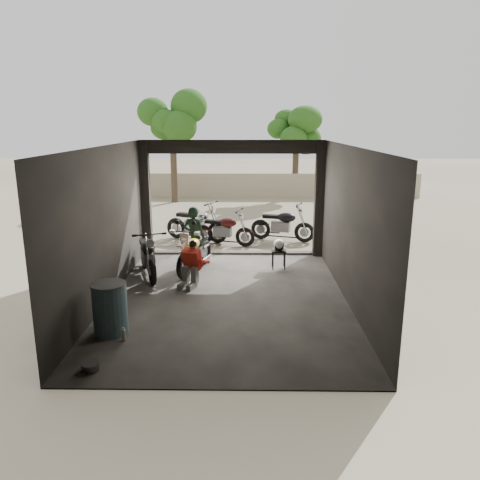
{
  "coord_description": "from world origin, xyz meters",
  "views": [
    {
      "loc": [
        0.4,
        -9.33,
        3.65
      ],
      "look_at": [
        0.25,
        0.6,
        1.15
      ],
      "focal_mm": 35.0,
      "sensor_mm": 36.0,
      "label": 1
    }
  ],
  "objects_px": {
    "outside_bike_a": "(196,221)",
    "sign_post": "(350,206)",
    "left_bike": "(147,253)",
    "mechanic": "(190,266)",
    "rider": "(194,237)",
    "oil_drum": "(110,309)",
    "stool": "(279,253)",
    "outside_bike_c": "(282,222)",
    "helmet": "(279,244)",
    "main_bike": "(194,249)",
    "outside_bike_b": "(224,227)"
  },
  "relations": [
    {
      "from": "sign_post",
      "to": "outside_bike_a",
      "type": "bearing_deg",
      "value": 130.88
    },
    {
      "from": "main_bike",
      "to": "outside_bike_a",
      "type": "distance_m",
      "value": 3.14
    },
    {
      "from": "left_bike",
      "to": "rider",
      "type": "distance_m",
      "value": 1.31
    },
    {
      "from": "main_bike",
      "to": "outside_bike_a",
      "type": "bearing_deg",
      "value": 112.95
    },
    {
      "from": "rider",
      "to": "stool",
      "type": "relative_size",
      "value": 3.21
    },
    {
      "from": "rider",
      "to": "sign_post",
      "type": "height_order",
      "value": "sign_post"
    },
    {
      "from": "rider",
      "to": "oil_drum",
      "type": "bearing_deg",
      "value": 94.22
    },
    {
      "from": "stool",
      "to": "sign_post",
      "type": "height_order",
      "value": "sign_post"
    },
    {
      "from": "mechanic",
      "to": "main_bike",
      "type": "bearing_deg",
      "value": 111.48
    },
    {
      "from": "main_bike",
      "to": "mechanic",
      "type": "xyz_separation_m",
      "value": [
        0.03,
        -1.18,
        -0.07
      ]
    },
    {
      "from": "outside_bike_c",
      "to": "sign_post",
      "type": "bearing_deg",
      "value": -129.92
    },
    {
      "from": "mechanic",
      "to": "rider",
      "type": "bearing_deg",
      "value": 112.59
    },
    {
      "from": "outside_bike_a",
      "to": "stool",
      "type": "xyz_separation_m",
      "value": [
        2.42,
        -2.91,
        -0.21
      ]
    },
    {
      "from": "outside_bike_a",
      "to": "sign_post",
      "type": "relative_size",
      "value": 0.82
    },
    {
      "from": "outside_bike_c",
      "to": "oil_drum",
      "type": "relative_size",
      "value": 1.92
    },
    {
      "from": "helmet",
      "to": "left_bike",
      "type": "bearing_deg",
      "value": -179.1
    },
    {
      "from": "outside_bike_b",
      "to": "helmet",
      "type": "relative_size",
      "value": 5.55
    },
    {
      "from": "rider",
      "to": "stool",
      "type": "xyz_separation_m",
      "value": [
        2.16,
        -0.12,
        -0.38
      ]
    },
    {
      "from": "left_bike",
      "to": "outside_bike_b",
      "type": "xyz_separation_m",
      "value": [
        1.71,
        2.99,
        -0.03
      ]
    },
    {
      "from": "helmet",
      "to": "sign_post",
      "type": "bearing_deg",
      "value": 3.56
    },
    {
      "from": "outside_bike_a",
      "to": "stool",
      "type": "relative_size",
      "value": 3.75
    },
    {
      "from": "outside_bike_b",
      "to": "outside_bike_c",
      "type": "bearing_deg",
      "value": -57.49
    },
    {
      "from": "outside_bike_b",
      "to": "stool",
      "type": "bearing_deg",
      "value": -132.78
    },
    {
      "from": "rider",
      "to": "sign_post",
      "type": "relative_size",
      "value": 0.7
    },
    {
      "from": "rider",
      "to": "stool",
      "type": "distance_m",
      "value": 2.2
    },
    {
      "from": "left_bike",
      "to": "sign_post",
      "type": "height_order",
      "value": "sign_post"
    },
    {
      "from": "left_bike",
      "to": "mechanic",
      "type": "relative_size",
      "value": 1.72
    },
    {
      "from": "main_bike",
      "to": "rider",
      "type": "distance_m",
      "value": 0.4
    },
    {
      "from": "outside_bike_a",
      "to": "oil_drum",
      "type": "bearing_deg",
      "value": -163.17
    },
    {
      "from": "mechanic",
      "to": "stool",
      "type": "height_order",
      "value": "mechanic"
    },
    {
      "from": "stool",
      "to": "sign_post",
      "type": "xyz_separation_m",
      "value": [
        1.86,
        0.53,
        1.11
      ]
    },
    {
      "from": "stool",
      "to": "outside_bike_c",
      "type": "bearing_deg",
      "value": 84.07
    },
    {
      "from": "rider",
      "to": "mechanic",
      "type": "distance_m",
      "value": 1.54
    },
    {
      "from": "main_bike",
      "to": "oil_drum",
      "type": "relative_size",
      "value": 1.88
    },
    {
      "from": "main_bike",
      "to": "left_bike",
      "type": "bearing_deg",
      "value": -141.31
    },
    {
      "from": "main_bike",
      "to": "sign_post",
      "type": "bearing_deg",
      "value": 28.2
    },
    {
      "from": "stool",
      "to": "oil_drum",
      "type": "xyz_separation_m",
      "value": [
        -3.22,
        -3.85,
        0.04
      ]
    },
    {
      "from": "mechanic",
      "to": "oil_drum",
      "type": "distance_m",
      "value": 2.7
    },
    {
      "from": "outside_bike_b",
      "to": "oil_drum",
      "type": "xyz_separation_m",
      "value": [
        -1.71,
        -6.21,
        -0.1
      ]
    },
    {
      "from": "mechanic",
      "to": "helmet",
      "type": "bearing_deg",
      "value": 54.46
    },
    {
      "from": "outside_bike_b",
      "to": "main_bike",
      "type": "bearing_deg",
      "value": -178.87
    },
    {
      "from": "rider",
      "to": "sign_post",
      "type": "bearing_deg",
      "value": -155.09
    },
    {
      "from": "outside_bike_b",
      "to": "stool",
      "type": "height_order",
      "value": "outside_bike_b"
    },
    {
      "from": "sign_post",
      "to": "main_bike",
      "type": "bearing_deg",
      "value": 170.62
    },
    {
      "from": "left_bike",
      "to": "mechanic",
      "type": "height_order",
      "value": "left_bike"
    },
    {
      "from": "oil_drum",
      "to": "stool",
      "type": "bearing_deg",
      "value": 50.1
    },
    {
      "from": "main_bike",
      "to": "helmet",
      "type": "bearing_deg",
      "value": 24.62
    },
    {
      "from": "helmet",
      "to": "mechanic",
      "type": "bearing_deg",
      "value": -156.53
    },
    {
      "from": "rider",
      "to": "left_bike",
      "type": "bearing_deg",
      "value": 54.65
    },
    {
      "from": "main_bike",
      "to": "oil_drum",
      "type": "bearing_deg",
      "value": -89.08
    }
  ]
}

